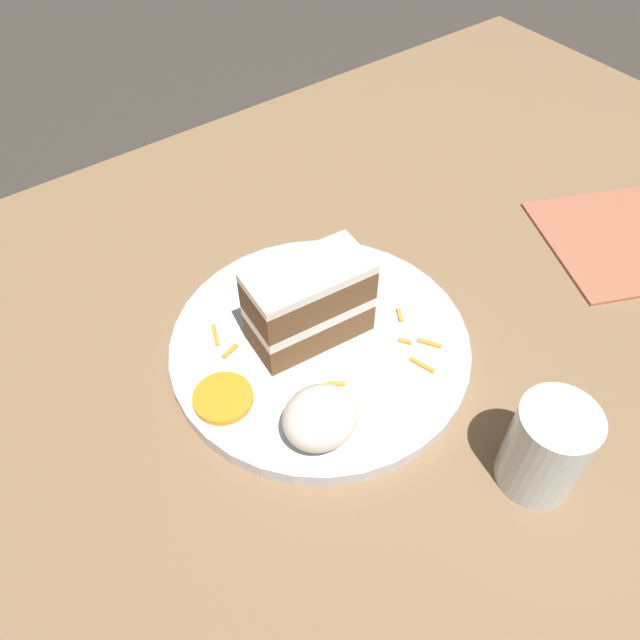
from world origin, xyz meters
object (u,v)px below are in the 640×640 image
at_px(plate, 320,345).
at_px(orange_garnish, 223,398).
at_px(drinking_glass, 544,452).
at_px(cake_slice, 309,303).
at_px(cream_dollop, 320,418).

xyz_separation_m(plate, orange_garnish, (0.11, 0.00, 0.01)).
distance_m(orange_garnish, drinking_glass, 0.28).
bearing_deg(drinking_glass, cake_slice, -73.81).
xyz_separation_m(cake_slice, orange_garnish, (0.11, 0.02, -0.04)).
height_order(cake_slice, drinking_glass, cake_slice).
relative_size(cake_slice, cream_dollop, 1.80).
xyz_separation_m(cream_dollop, orange_garnish, (0.05, -0.08, -0.02)).
bearing_deg(orange_garnish, cake_slice, -170.08).
xyz_separation_m(cake_slice, drinking_glass, (-0.07, 0.23, -0.02)).
height_order(orange_garnish, drinking_glass, drinking_glass).
bearing_deg(plate, drinking_glass, 106.67).
bearing_deg(cake_slice, drinking_glass, 21.46).
distance_m(plate, orange_garnish, 0.11).
relative_size(cake_slice, orange_garnish, 2.19).
bearing_deg(cream_dollop, orange_garnish, -57.24).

